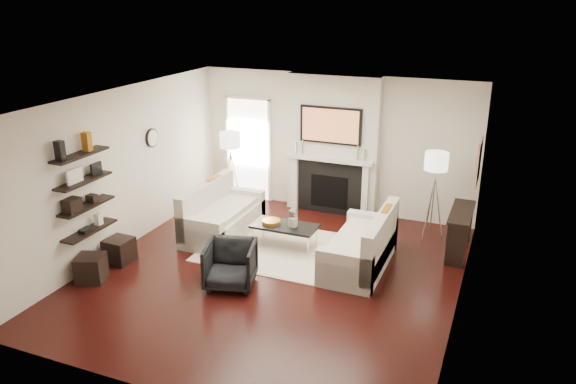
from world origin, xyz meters
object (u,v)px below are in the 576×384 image
at_px(coffee_table, 285,226).
at_px(armchair, 230,263).
at_px(lamp_right_shade, 437,161).
at_px(loveseat_left_base, 223,223).
at_px(ottoman_near, 119,250).
at_px(loveseat_right_base, 359,254).
at_px(lamp_left_shade, 230,140).

bearing_deg(coffee_table, armchair, -99.44).
bearing_deg(lamp_right_shade, loveseat_left_base, -161.73).
distance_m(coffee_table, ottoman_near, 2.73).
xyz_separation_m(armchair, lamp_right_shade, (2.50, 2.77, 1.08)).
distance_m(loveseat_right_base, ottoman_near, 3.86).
bearing_deg(loveseat_left_base, loveseat_right_base, -6.74).
xyz_separation_m(loveseat_left_base, coffee_table, (1.25, -0.12, 0.19)).
bearing_deg(lamp_right_shade, loveseat_right_base, -121.42).
distance_m(loveseat_left_base, lamp_left_shade, 1.72).
height_order(loveseat_right_base, ottoman_near, loveseat_right_base).
relative_size(coffee_table, armchair, 1.50).
xyz_separation_m(lamp_right_shade, ottoman_near, (-4.52, -2.77, -1.25)).
bearing_deg(loveseat_right_base, armchair, -140.77).
bearing_deg(loveseat_right_base, ottoman_near, -160.20).
relative_size(loveseat_right_base, coffee_table, 1.64).
height_order(loveseat_right_base, coffee_table, same).
relative_size(lamp_left_shade, lamp_right_shade, 1.00).
bearing_deg(lamp_left_shade, armchair, -62.82).
xyz_separation_m(loveseat_right_base, armchair, (-1.60, -1.31, 0.16)).
height_order(coffee_table, lamp_left_shade, lamp_left_shade).
xyz_separation_m(lamp_left_shade, lamp_right_shade, (3.90, 0.03, 0.00)).
bearing_deg(coffee_table, ottoman_near, -146.65).
height_order(lamp_left_shade, ottoman_near, lamp_left_shade).
distance_m(loveseat_left_base, coffee_table, 1.27).
relative_size(coffee_table, lamp_left_shade, 2.75).
relative_size(armchair, ottoman_near, 1.84).
height_order(loveseat_right_base, lamp_left_shade, lamp_left_shade).
bearing_deg(lamp_left_shade, coffee_table, -36.78).
relative_size(coffee_table, lamp_right_shade, 2.75).
distance_m(loveseat_left_base, loveseat_right_base, 2.62).
xyz_separation_m(loveseat_left_base, loveseat_right_base, (2.60, -0.31, 0.00)).
distance_m(loveseat_right_base, armchair, 2.08).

